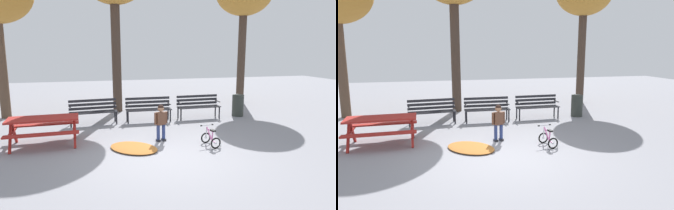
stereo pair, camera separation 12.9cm
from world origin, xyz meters
TOP-DOWN VIEW (x-y plane):
  - ground at (0.00, 0.00)m, footprint 36.00×36.00m
  - picnic_table at (-2.91, 1.66)m, footprint 1.85×1.41m
  - park_bench_far_left at (-1.60, 3.72)m, footprint 1.63×0.57m
  - park_bench_left at (0.31, 3.69)m, footprint 1.61×0.49m
  - park_bench_right at (2.21, 3.73)m, footprint 1.61×0.48m
  - child_standing at (0.21, 1.26)m, footprint 0.39×0.21m
  - kids_bicycle at (1.41, 0.51)m, footprint 0.43×0.60m
  - leaf_pile at (-0.63, 0.75)m, footprint 1.62×1.64m
  - trash_bin at (3.81, 3.67)m, footprint 0.44×0.44m

SIDE VIEW (x-z plane):
  - ground at x=0.00m, z-range 0.00..0.00m
  - leaf_pile at x=-0.63m, z-range 0.00..0.07m
  - kids_bicycle at x=1.41m, z-range -0.07..0.47m
  - trash_bin at x=3.81m, z-range 0.00..0.82m
  - park_bench_far_left at x=-1.60m, z-range 0.08..0.94m
  - park_bench_left at x=0.31m, z-range 0.08..0.94m
  - park_bench_right at x=2.21m, z-range 0.08..0.94m
  - picnic_table at x=-2.91m, z-range 0.20..0.99m
  - child_standing at x=0.21m, z-range 0.09..1.14m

